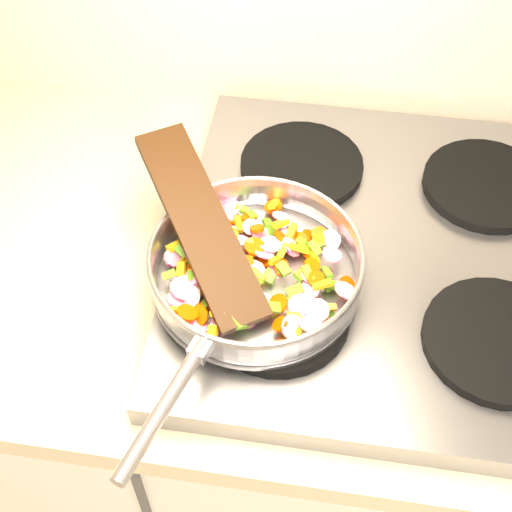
# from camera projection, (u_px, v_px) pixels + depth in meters

# --- Properties ---
(cooktop) EXTENTS (0.60, 0.60, 0.04)m
(cooktop) POSITION_uv_depth(u_px,v_px,m) (387.00, 257.00, 1.02)
(cooktop) COLOR #939399
(cooktop) RESTS_ON counter_top
(grate_fl) EXTENTS (0.19, 0.19, 0.02)m
(grate_fl) POSITION_uv_depth(u_px,v_px,m) (278.00, 313.00, 0.92)
(grate_fl) COLOR black
(grate_fl) RESTS_ON cooktop
(grate_fr) EXTENTS (0.19, 0.19, 0.02)m
(grate_fr) POSITION_uv_depth(u_px,v_px,m) (497.00, 340.00, 0.90)
(grate_fr) COLOR black
(grate_fr) RESTS_ON cooktop
(grate_bl) EXTENTS (0.19, 0.19, 0.02)m
(grate_bl) POSITION_uv_depth(u_px,v_px,m) (302.00, 165.00, 1.10)
(grate_bl) COLOR black
(grate_bl) RESTS_ON cooktop
(grate_br) EXTENTS (0.19, 0.19, 0.02)m
(grate_br) POSITION_uv_depth(u_px,v_px,m) (486.00, 185.00, 1.07)
(grate_br) COLOR black
(grate_br) RESTS_ON cooktop
(saute_pan) EXTENTS (0.32, 0.48, 0.06)m
(saute_pan) POSITION_uv_depth(u_px,v_px,m) (255.00, 267.00, 0.92)
(saute_pan) COLOR #9E9EA5
(saute_pan) RESTS_ON grate_fl
(vegetable_heap) EXTENTS (0.27, 0.27, 0.05)m
(vegetable_heap) POSITION_uv_depth(u_px,v_px,m) (253.00, 270.00, 0.93)
(vegetable_heap) COLOR gold
(vegetable_heap) RESTS_ON saute_pan
(wooden_spatula) EXTENTS (0.22, 0.29, 0.09)m
(wooden_spatula) POSITION_uv_depth(u_px,v_px,m) (200.00, 223.00, 0.93)
(wooden_spatula) COLOR black
(wooden_spatula) RESTS_ON saute_pan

